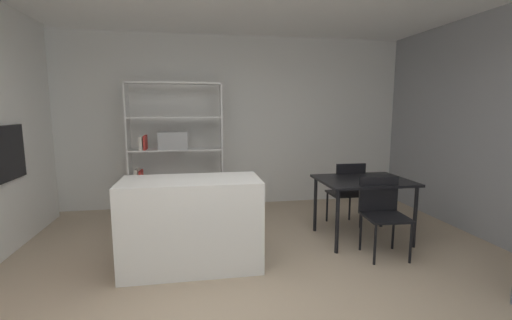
% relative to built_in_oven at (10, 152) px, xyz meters
% --- Properties ---
extents(ground_plane, '(8.72, 8.72, 0.00)m').
position_rel_built_in_oven_xyz_m(ground_plane, '(2.48, -1.48, -1.15)').
color(ground_plane, tan).
extents(back_partition, '(6.35, 0.06, 2.81)m').
position_rel_built_in_oven_xyz_m(back_partition, '(2.48, 1.56, 0.26)').
color(back_partition, silver).
rests_on(back_partition, ground_plane).
extents(built_in_oven, '(0.06, 0.59, 0.61)m').
position_rel_built_in_oven_xyz_m(built_in_oven, '(0.00, 0.00, 0.00)').
color(built_in_oven, black).
rests_on(built_in_oven, ground_plane).
extents(kitchen_island, '(1.40, 0.65, 0.93)m').
position_rel_built_in_oven_xyz_m(kitchen_island, '(2.00, -0.80, -0.68)').
color(kitchen_island, white).
rests_on(kitchen_island, ground_plane).
extents(open_bookshelf, '(1.41, 0.33, 2.02)m').
position_rel_built_in_oven_xyz_m(open_bookshelf, '(1.69, 1.13, -0.17)').
color(open_bookshelf, white).
rests_on(open_bookshelf, ground_plane).
extents(dining_table, '(1.09, 0.85, 0.77)m').
position_rel_built_in_oven_xyz_m(dining_table, '(4.10, -0.37, -0.46)').
color(dining_table, black).
rests_on(dining_table, ground_plane).
extents(dining_chair_near, '(0.49, 0.48, 0.87)m').
position_rel_built_in_oven_xyz_m(dining_chair_near, '(4.10, -0.82, -0.62)').
color(dining_chair_near, black).
rests_on(dining_chair_near, ground_plane).
extents(dining_chair_far, '(0.41, 0.40, 0.90)m').
position_rel_built_in_oven_xyz_m(dining_chair_far, '(4.10, 0.08, -0.61)').
color(dining_chair_far, black).
rests_on(dining_chair_far, ground_plane).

